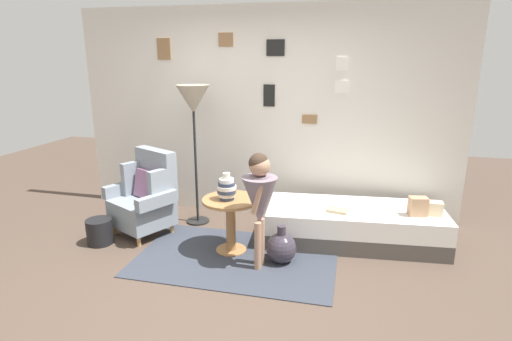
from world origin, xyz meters
The scene contains 14 objects.
ground_plane centered at (0.00, 0.00, 0.00)m, with size 12.00×12.00×0.00m, color #4C3D33.
gallery_wall centered at (0.00, 1.95, 1.30)m, with size 4.80×0.12×2.60m.
rug centered at (0.03, 0.60, 0.01)m, with size 2.02×1.28×0.01m, color #333842.
armchair centered at (-1.17, 0.99, 0.44)m, with size 0.90×0.82×0.97m.
daybed centered at (1.19, 1.30, 0.20)m, with size 1.96×0.95×0.40m.
pillow_head centered at (1.96, 1.27, 0.47)m, with size 0.20×0.12×0.15m, color beige.
pillow_mid centered at (1.81, 1.21, 0.50)m, with size 0.18×0.12×0.20m, color tan.
side_table centered at (-0.07, 0.75, 0.42)m, with size 0.58×0.58×0.59m.
vase_striped centered at (-0.10, 0.72, 0.70)m, with size 0.20×0.20×0.28m.
floor_lamp centered at (-0.71, 1.42, 1.46)m, with size 0.39×0.39×1.69m.
person_child centered at (0.30, 0.48, 0.74)m, with size 0.34×0.34×1.15m.
book_on_daybed centered at (1.01, 1.13, 0.42)m, with size 0.22×0.16×0.03m, color tan.
demijohn_near centered at (0.49, 0.63, 0.16)m, with size 0.31×0.31×0.39m.
magazine_basket centered at (-1.54, 0.59, 0.14)m, with size 0.28×0.28×0.28m, color black.
Camera 1 is at (1.11, -3.05, 2.00)m, focal length 28.71 mm.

